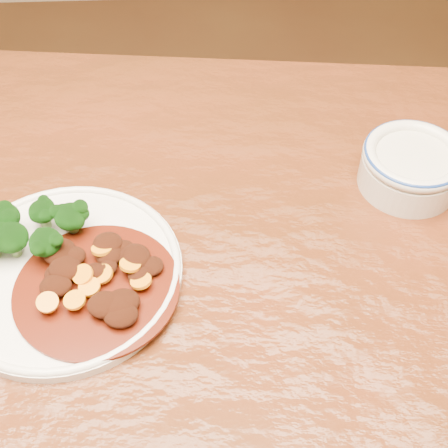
{
  "coord_description": "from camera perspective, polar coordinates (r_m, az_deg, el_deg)",
  "views": [
    {
      "loc": [
        0.08,
        -0.36,
        1.28
      ],
      "look_at": [
        0.1,
        0.09,
        0.77
      ],
      "focal_mm": 50.0,
      "sensor_mm": 36.0,
      "label": 1
    }
  ],
  "objects": [
    {
      "name": "dining_table",
      "position": [
        0.71,
        -7.84,
        -11.37
      ],
      "size": [
        1.59,
        1.07,
        0.75
      ],
      "rotation": [
        0.0,
        0.0,
        -0.11
      ],
      "color": "#59230F",
      "rests_on": "ground"
    },
    {
      "name": "dinner_plate",
      "position": [
        0.68,
        -14.37,
        -4.29
      ],
      "size": [
        0.25,
        0.25,
        0.02
      ],
      "rotation": [
        0.0,
        0.0,
        -0.01
      ],
      "color": "white",
      "rests_on": "dining_table"
    },
    {
      "name": "broccoli_florets",
      "position": [
        0.69,
        -18.03,
        -0.35
      ],
      "size": [
        0.11,
        0.08,
        0.04
      ],
      "color": "#608343",
      "rests_on": "dinner_plate"
    },
    {
      "name": "mince_stew",
      "position": [
        0.65,
        -11.56,
        -5.01
      ],
      "size": [
        0.17,
        0.17,
        0.02
      ],
      "color": "#4F1608",
      "rests_on": "dinner_plate"
    },
    {
      "name": "dip_bowl",
      "position": [
        0.77,
        16.75,
        5.16
      ],
      "size": [
        0.12,
        0.12,
        0.05
      ],
      "rotation": [
        0.0,
        0.0,
        -0.4
      ],
      "color": "beige",
      "rests_on": "dining_table"
    }
  ]
}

